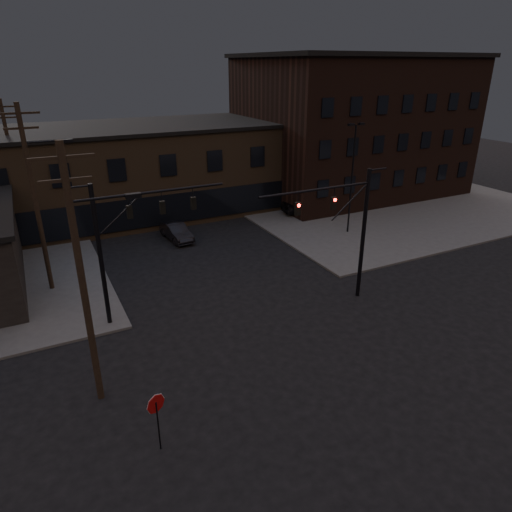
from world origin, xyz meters
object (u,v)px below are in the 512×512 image
Objects in this scene: traffic_signal_near at (349,223)px; parked_car_lot_a at (307,204)px; parked_car_lot_b at (305,191)px; stop_sign at (157,410)px; traffic_signal_far at (123,236)px; car_crossing at (177,232)px.

parked_car_lot_a is at bearing 64.35° from traffic_signal_near.
traffic_signal_near is 22.90m from parked_car_lot_b.
traffic_signal_near is at bearing 25.90° from stop_sign.
traffic_signal_far is 10.55m from stop_sign.
stop_sign is 0.50× the size of parked_car_lot_a.
traffic_signal_far is 1.57× the size of parked_car_lot_b.
parked_car_lot_b is 1.23× the size of car_crossing.
stop_sign is at bearing 143.63° from parked_car_lot_a.
traffic_signal_far is 1.62× the size of parked_car_lot_a.
traffic_signal_far is 13.44m from car_crossing.
stop_sign reaches higher than car_crossing.
stop_sign is 35.52m from parked_car_lot_b.
traffic_signal_near is 17.78m from parked_car_lot_a.
traffic_signal_far is at bearing 82.68° from stop_sign.
parked_car_lot_b is (10.16, 20.11, -4.04)m from traffic_signal_near.
parked_car_lot_a is 13.43m from car_crossing.
stop_sign reaches higher than parked_car_lot_b.
traffic_signal_near is at bearing -16.17° from traffic_signal_far.
car_crossing is (7.47, 21.10, -1.16)m from stop_sign.
stop_sign is (-13.36, -6.49, -3.09)m from traffic_signal_near.
traffic_signal_near is 3.23× the size of stop_sign.
parked_car_lot_a is (19.58, 12.13, -4.02)m from traffic_signal_far.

